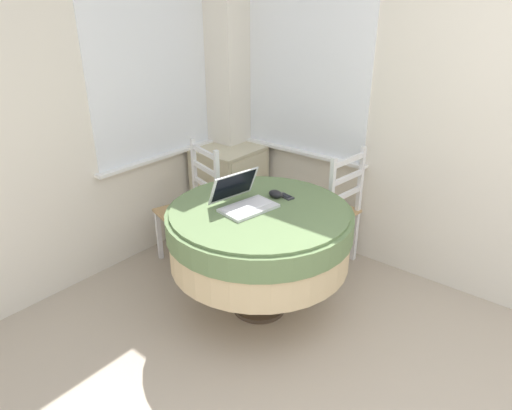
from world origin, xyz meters
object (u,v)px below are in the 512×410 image
(dining_chair_near_back_window, at_px, (192,210))
(dining_chair_near_right_window, at_px, (330,211))
(round_dining_table, at_px, (259,232))
(laptop, at_px, (243,200))
(computer_mouse, at_px, (276,194))
(cell_phone, at_px, (286,196))
(corner_cabinet, at_px, (230,189))

(dining_chair_near_back_window, distance_m, dining_chair_near_right_window, 1.05)
(round_dining_table, xyz_separation_m, dining_chair_near_right_window, (0.80, -0.05, -0.14))
(laptop, height_order, dining_chair_near_back_window, laptop)
(dining_chair_near_back_window, bearing_deg, round_dining_table, -101.43)
(round_dining_table, bearing_deg, laptop, 114.98)
(computer_mouse, relative_size, dining_chair_near_right_window, 0.11)
(round_dining_table, relative_size, laptop, 3.03)
(laptop, xyz_separation_m, computer_mouse, (0.24, -0.07, -0.02))
(cell_phone, xyz_separation_m, corner_cabinet, (0.52, 0.97, -0.37))
(cell_phone, height_order, corner_cabinet, corner_cabinet)
(cell_phone, bearing_deg, computer_mouse, 138.33)
(round_dining_table, distance_m, dining_chair_near_right_window, 0.82)
(cell_phone, relative_size, corner_cabinet, 0.17)
(cell_phone, relative_size, dining_chair_near_right_window, 0.13)
(dining_chair_near_right_window, bearing_deg, laptop, 170.62)
(laptop, distance_m, dining_chair_near_back_window, 0.80)
(round_dining_table, bearing_deg, dining_chair_near_back_window, 78.57)
(dining_chair_near_right_window, height_order, corner_cabinet, dining_chair_near_right_window)
(dining_chair_near_right_window, xyz_separation_m, corner_cabinet, (-0.04, 1.00, -0.06))
(dining_chair_near_right_window, distance_m, corner_cabinet, 1.00)
(round_dining_table, bearing_deg, dining_chair_near_right_window, -3.32)
(computer_mouse, distance_m, corner_cabinet, 1.15)
(computer_mouse, relative_size, corner_cabinet, 0.13)
(cell_phone, relative_size, dining_chair_near_back_window, 0.13)
(computer_mouse, bearing_deg, dining_chair_near_back_window, 92.69)
(dining_chair_near_back_window, xyz_separation_m, corner_cabinet, (0.61, 0.16, -0.06))
(computer_mouse, height_order, corner_cabinet, computer_mouse)
(dining_chair_near_back_window, relative_size, dining_chair_near_right_window, 1.00)
(cell_phone, bearing_deg, round_dining_table, 175.09)
(laptop, bearing_deg, dining_chair_near_back_window, 73.73)
(laptop, distance_m, cell_phone, 0.31)
(round_dining_table, distance_m, corner_cabinet, 1.23)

